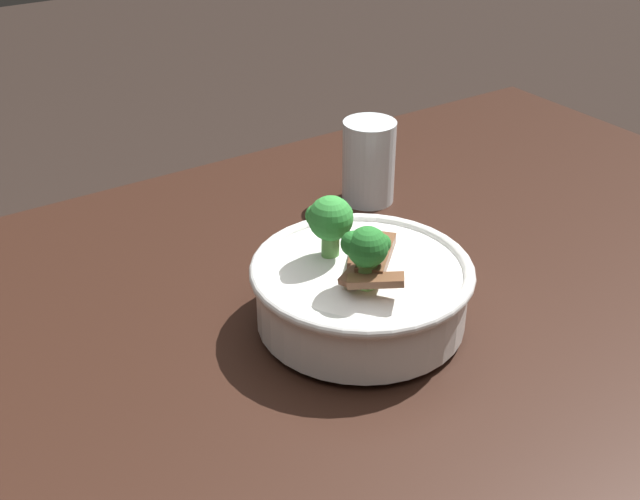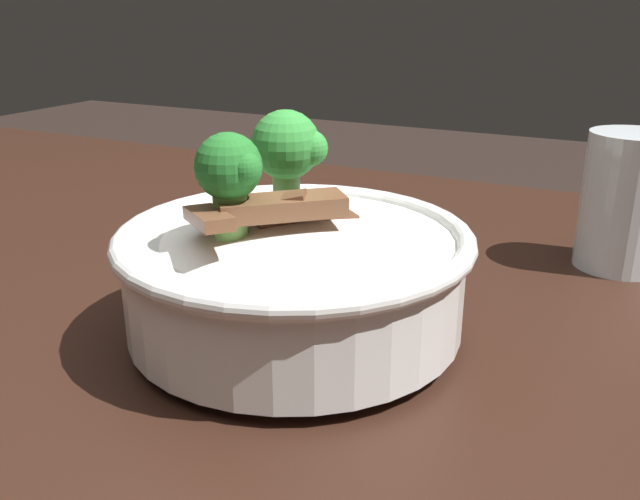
{
  "view_description": "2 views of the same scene",
  "coord_description": "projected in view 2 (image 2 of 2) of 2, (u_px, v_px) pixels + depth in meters",
  "views": [
    {
      "loc": [
        -0.33,
        -0.46,
        1.26
      ],
      "look_at": [
        0.05,
        0.11,
        0.86
      ],
      "focal_mm": 45.08,
      "sensor_mm": 36.0,
      "label": 1
    },
    {
      "loc": [
        0.26,
        -0.28,
        0.99
      ],
      "look_at": [
        0.1,
        0.05,
        0.85
      ],
      "focal_mm": 38.43,
      "sensor_mm": 36.0,
      "label": 2
    }
  ],
  "objects": [
    {
      "name": "dining_table",
      "position": [
        156.0,
        476.0,
        0.44
      ],
      "size": [
        1.44,
        1.0,
        0.78
      ],
      "color": "black",
      "rests_on": "ground"
    },
    {
      "name": "drinking_glass",
      "position": [
        624.0,
        211.0,
        0.53
      ],
      "size": [
        0.07,
        0.07,
        0.11
      ],
      "color": "white",
      "rests_on": "dining_table"
    },
    {
      "name": "rice_bowl",
      "position": [
        293.0,
        263.0,
        0.42
      ],
      "size": [
        0.22,
        0.22,
        0.14
      ],
      "color": "white",
      "rests_on": "dining_table"
    }
  ]
}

